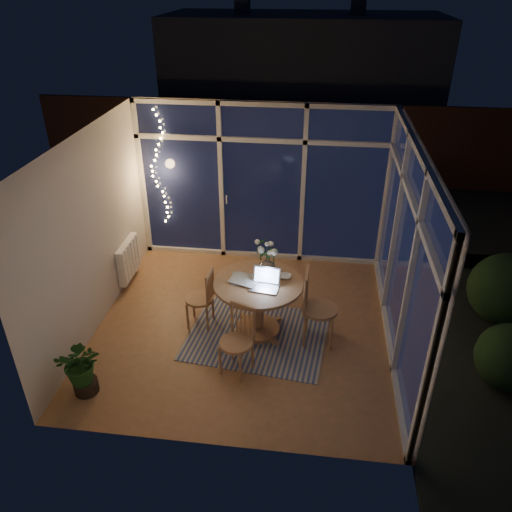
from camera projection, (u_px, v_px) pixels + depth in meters
The scene contains 25 objects.
floor at pixel (245, 326), 6.88m from camera, with size 4.00×4.00×0.00m, color olive.
ceiling at pixel (242, 141), 5.58m from camera, with size 4.00×4.00×0.00m, color white.
wall_back at pixel (262, 184), 7.95m from camera, with size 4.00×0.04×2.60m, color beige.
wall_front at pixel (211, 348), 4.51m from camera, with size 4.00×0.04×2.60m, color beige.
wall_left at pixel (91, 234), 6.45m from camera, with size 0.04×4.00×2.60m, color beige.
wall_right at pixel (408, 253), 6.01m from camera, with size 0.04×4.00×2.60m, color beige.
window_wall_back at pixel (262, 185), 7.91m from camera, with size 4.00×0.10×2.60m, color silver.
window_wall_right at pixel (404, 253), 6.01m from camera, with size 0.10×4.00×2.60m, color silver.
radiator at pixel (128, 259), 7.66m from camera, with size 0.10×0.70×0.58m, color white.
fairy_lights at pixel (158, 168), 7.91m from camera, with size 0.24×0.10×1.85m, color #FFC366, non-canonical shape.
garden_patio at pixel (299, 192), 11.15m from camera, with size 12.00×6.00×0.10m, color black.
garden_fence at pixel (280, 143), 11.15m from camera, with size 11.00×0.08×1.80m, color #361C13.
neighbour_roof at pixel (302, 60), 13.05m from camera, with size 7.00×3.00×2.20m, color #33373E.
garden_shrubs at pixel (229, 196), 9.66m from camera, with size 0.90×0.90×0.90m, color #1B3316.
rug at pixel (257, 335), 6.70m from camera, with size 1.82×1.45×0.01m, color #B5AC93.
dining_table at pixel (258, 307), 6.59m from camera, with size 1.16×1.16×0.79m, color #926242.
chair_left at pixel (199, 297), 6.71m from camera, with size 0.41×0.41×0.88m, color #926242.
chair_right at pixel (320, 307), 6.36m from camera, with size 0.49×0.49×1.06m, color #926242.
chair_front at pixel (236, 341), 5.89m from camera, with size 0.42×0.42×0.91m, color #926242.
laptop at pixel (264, 280), 6.20m from camera, with size 0.35×0.30×0.26m, color silver, non-canonical shape.
flower_vase at pixel (267, 266), 6.55m from camera, with size 0.20×0.20×0.21m, color silver.
bowl at pixel (285, 277), 6.47m from camera, with size 0.15×0.15×0.04m, color white.
newspapers at pixel (246, 279), 6.44m from camera, with size 0.37×0.28×0.02m, color beige.
phone at pixel (253, 288), 6.27m from camera, with size 0.10×0.05×0.01m, color black.
potted_plant at pixel (82, 366), 5.63m from camera, with size 0.54×0.47×0.76m, color #19481A.
Camera 1 is at (0.84, -5.41, 4.28)m, focal length 35.00 mm.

